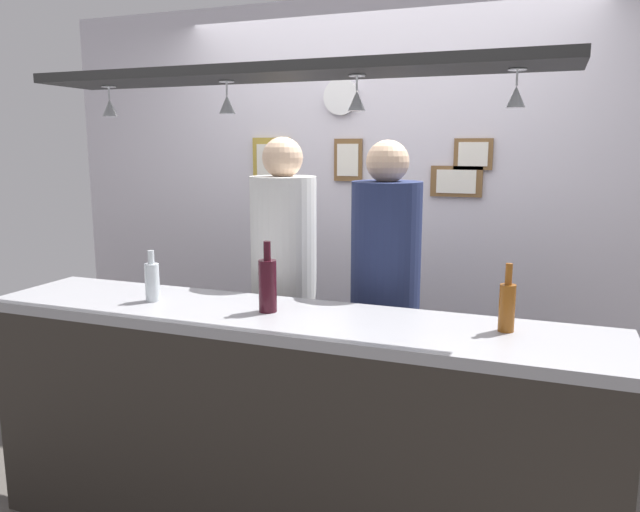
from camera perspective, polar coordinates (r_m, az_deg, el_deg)
The scene contains 18 objects.
ground_plane at distance 3.25m, azimuth -0.67°, elevation -21.53°, with size 8.00×8.00×0.00m, color #4C4742.
back_wall at distance 3.83m, azimuth 5.31°, elevation 4.04°, with size 4.40×0.06×2.60m, color silver.
bar_counter at distance 2.52m, azimuth -5.03°, elevation -13.71°, with size 2.70×0.55×1.03m.
overhead_glass_rack at distance 2.50m, azimuth -3.39°, elevation 16.88°, with size 2.20×0.36×0.04m, color black.
hanging_wineglass_far_left at distance 2.99m, azimuth -19.15°, elevation 13.11°, with size 0.07×0.07×0.13m.
hanging_wineglass_left at distance 2.64m, azimuth -8.73°, elevation 13.99°, with size 0.07×0.07×0.13m.
hanging_wineglass_center_left at distance 2.40m, azimuth 3.47°, elevation 14.47°, with size 0.07×0.07×0.13m.
hanging_wineglass_center at distance 2.32m, azimuth 17.94°, elevation 14.16°, with size 0.07×0.07×0.13m.
person_left_white_patterned_shirt at distance 3.16m, azimuth -3.42°, elevation -1.57°, with size 0.34×0.34×1.76m.
person_middle_navy_shirt at distance 2.99m, azimuth 6.15°, elevation -2.52°, with size 0.34×0.34×1.74m.
bottle_beer_amber_tall at distance 2.38m, azimuth 17.17°, elevation -4.46°, with size 0.06×0.06×0.26m.
bottle_wine_dark_red at distance 2.54m, azimuth -4.95°, elevation -2.66°, with size 0.08×0.08×0.30m.
bottle_soda_clear at distance 2.82m, azimuth -15.49°, elevation -2.26°, with size 0.06×0.06×0.23m.
picture_frame_lower_pair at distance 3.67m, azimuth 12.69°, elevation 6.85°, with size 0.30×0.02×0.18m.
picture_frame_upper_small at distance 3.65m, azimuth 14.20°, elevation 9.27°, with size 0.22×0.02×0.18m.
picture_frame_caricature at distance 4.01m, azimuth -4.59°, elevation 8.60°, with size 0.26×0.02×0.34m.
picture_frame_crest at distance 3.82m, azimuth 2.66°, elevation 9.01°, with size 0.18×0.02×0.26m.
wall_clock at distance 3.84m, azimuth 1.99°, elevation 14.73°, with size 0.22×0.22×0.03m, color white.
Camera 1 is at (1.01, -2.57, 1.71)m, focal length 34.05 mm.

